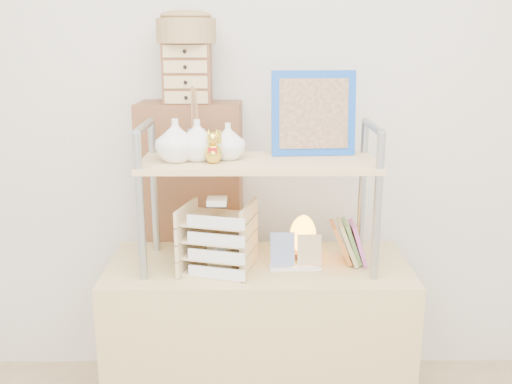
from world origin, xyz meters
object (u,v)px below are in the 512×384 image
cabinet (193,248)px  letter_tray (218,242)px  desk (258,347)px  salt_lamp (303,236)px

cabinet → letter_tray: 0.50m
desk → cabinet: bearing=129.1°
cabinet → letter_tray: cabinet is taller
letter_tray → salt_lamp: 0.37m
cabinet → salt_lamp: size_ratio=7.62×
cabinet → salt_lamp: cabinet is taller
desk → cabinet: (-0.30, 0.37, 0.30)m
letter_tray → desk: bearing=23.5°
cabinet → salt_lamp: (0.48, -0.30, 0.17)m
desk → salt_lamp: size_ratio=6.78×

